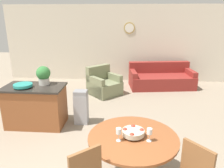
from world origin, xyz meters
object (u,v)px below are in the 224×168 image
Objects in this scene: potted_plant at (43,75)px; teal_bowl at (23,85)px; wine_glass_left at (119,132)px; couch at (161,79)px; fruit_bowl at (133,132)px; trash_bin at (81,107)px; armchair at (104,85)px; wine_glass_right at (150,132)px; dining_table at (133,148)px; kitchen_island at (36,106)px.

teal_bowl is at bearing -145.42° from potted_plant.
wine_glass_left is 4.89m from couch.
fruit_bowl is at bearing 32.33° from wine_glass_left.
trash_bin is 0.35× the size of couch.
armchair is (0.29, 1.94, -0.09)m from trash_bin.
wine_glass_left is at bearing -38.64° from teal_bowl.
fruit_bowl is at bearing 154.37° from wine_glass_right.
wine_glass_left is (-0.19, -0.12, 0.31)m from dining_table.
teal_bowl is at bearing 145.87° from dining_table.
couch is (3.11, 2.95, -0.17)m from kitchen_island.
fruit_bowl is 1.67× the size of wine_glass_right.
trash_bin is (1.14, 0.26, -0.57)m from teal_bowl.
wine_glass_right is (0.21, -0.10, 0.31)m from dining_table.
kitchen_island is 0.98m from trash_bin.
armchair is at bearing 59.16° from kitchen_island.
wine_glass_left is (-0.19, -0.12, 0.07)m from fruit_bowl.
kitchen_island reaches higher than couch.
couch is at bearing 79.95° from wine_glass_right.
fruit_bowl reaches higher than armchair.
dining_table is 0.56× the size of couch.
teal_bowl is at bearing -167.23° from trash_bin.
teal_bowl is (-0.18, -0.10, 0.50)m from kitchen_island.
potted_plant reaches higher than armchair.
couch is at bearing 52.45° from trash_bin.
teal_bowl is 2.71m from armchair.
armchair is at bearing 102.45° from dining_table.
trash_bin is (-0.92, 1.91, -0.52)m from wine_glass_left.
couch is (1.03, 4.57, -0.55)m from fruit_bowl.
couch is (1.23, 4.69, -0.62)m from wine_glass_left.
armchair is (-0.63, 3.85, -0.61)m from wine_glass_left.
kitchen_island is (-1.88, 1.75, -0.45)m from wine_glass_left.
trash_bin is at bearing 12.77° from teal_bowl.
trash_bin is at bearing 121.87° from fruit_bowl.
armchair is at bearing 56.97° from teal_bowl.
wine_glass_right is at bearing -119.02° from armchair.
fruit_bowl is 0.24m from wine_glass_right.
wine_glass_left is 0.14× the size of kitchen_island.
couch is at bearing 75.36° from wine_glass_left.
fruit_bowl is 2.15m from trash_bin.
teal_bowl is 4.53m from couch.
dining_table is at bearing -58.13° from trash_bin.
potted_plant is (-1.90, 1.77, 0.52)m from dining_table.
fruit_bowl is 1.67× the size of wine_glass_left.
wine_glass_right is 2.82m from potted_plant.
teal_bowl is 0.94× the size of potted_plant.
teal_bowl reaches higher than wine_glass_left.
wine_glass_left reaches higher than couch.
fruit_bowl is (-0.00, 0.00, 0.24)m from dining_table.
potted_plant is 1.07m from trash_bin.
couch is at bearing 77.27° from dining_table.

